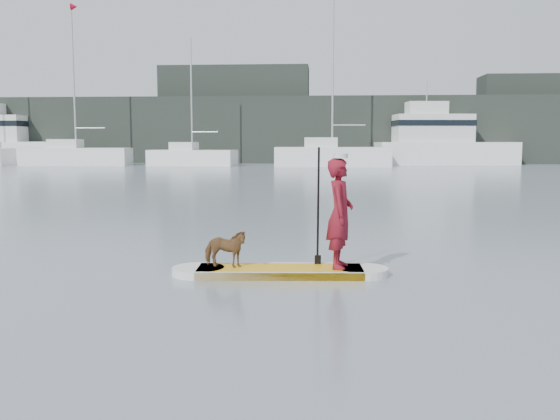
# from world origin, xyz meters

# --- Properties ---
(ground) EXTENTS (140.00, 140.00, 0.00)m
(ground) POSITION_xyz_m (0.00, 0.00, 0.00)
(ground) COLOR slate
(ground) RESTS_ON ground
(paddleboard) EXTENTS (3.30, 0.94, 0.12)m
(paddleboard) POSITION_xyz_m (-2.02, 3.53, 0.06)
(paddleboard) COLOR gold
(paddleboard) RESTS_ON ground
(paddler) EXTENTS (0.46, 0.64, 1.66)m
(paddler) POSITION_xyz_m (-1.12, 3.59, 0.95)
(paddler) COLOR maroon
(paddler) RESTS_ON paddleboard
(white_cap) EXTENTS (0.22, 0.22, 0.07)m
(white_cap) POSITION_xyz_m (-1.12, 3.59, 1.82)
(white_cap) COLOR silver
(white_cap) RESTS_ON paddler
(dog) EXTENTS (0.72, 0.39, 0.58)m
(dog) POSITION_xyz_m (-2.86, 3.49, 0.41)
(dog) COLOR brown
(dog) RESTS_ON paddleboard
(paddle) EXTENTS (0.10, 0.30, 2.00)m
(paddle) POSITION_xyz_m (-1.45, 3.84, 0.80)
(paddle) COLOR black
(paddle) RESTS_ON ground
(sailboat_b) EXTENTS (8.94, 3.00, 13.15)m
(sailboat_b) POSITION_xyz_m (-22.16, 44.97, 0.91)
(sailboat_b) COLOR white
(sailboat_b) RESTS_ON ground
(sailboat_c) EXTENTS (7.38, 3.29, 10.24)m
(sailboat_c) POSITION_xyz_m (-12.28, 44.69, 0.76)
(sailboat_c) COLOR white
(sailboat_c) RESTS_ON ground
(sailboat_d) EXTENTS (9.30, 3.30, 13.51)m
(sailboat_d) POSITION_xyz_m (-0.91, 44.30, 0.97)
(sailboat_d) COLOR white
(sailboat_d) RESTS_ON ground
(motor_yacht_a) EXTENTS (12.01, 4.82, 7.02)m
(motor_yacht_a) POSITION_xyz_m (8.37, 48.50, 1.97)
(motor_yacht_a) COLOR white
(motor_yacht_a) RESTS_ON ground
(motor_yacht_b) EXTENTS (10.85, 3.83, 7.13)m
(motor_yacht_b) POSITION_xyz_m (-30.96, 49.36, 2.00)
(motor_yacht_b) COLOR white
(motor_yacht_b) RESTS_ON ground
(shore_mass) EXTENTS (90.00, 6.00, 6.00)m
(shore_mass) POSITION_xyz_m (0.00, 53.00, 3.00)
(shore_mass) COLOR black
(shore_mass) RESTS_ON ground
(shore_building_west) EXTENTS (14.00, 4.00, 9.00)m
(shore_building_west) POSITION_xyz_m (-10.00, 54.00, 4.50)
(shore_building_west) COLOR black
(shore_building_west) RESTS_ON ground
(shore_building_east) EXTENTS (10.00, 4.00, 8.00)m
(shore_building_east) POSITION_xyz_m (18.00, 54.00, 4.00)
(shore_building_east) COLOR black
(shore_building_east) RESTS_ON ground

